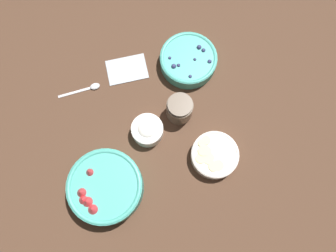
% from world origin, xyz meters
% --- Properties ---
extents(ground_plane, '(4.00, 4.00, 0.00)m').
position_xyz_m(ground_plane, '(0.00, 0.00, 0.00)').
color(ground_plane, '#4C3323').
extents(bowl_strawberries, '(0.21, 0.21, 0.10)m').
position_xyz_m(bowl_strawberries, '(0.09, 0.10, 0.04)').
color(bowl_strawberries, '#47AD9E').
rests_on(bowl_strawberries, ground_plane).
extents(bowl_blueberries, '(0.18, 0.18, 0.05)m').
position_xyz_m(bowl_blueberries, '(-0.27, -0.21, 0.03)').
color(bowl_blueberries, '#47AD9E').
rests_on(bowl_blueberries, ground_plane).
extents(bowl_bananas, '(0.14, 0.14, 0.04)m').
position_xyz_m(bowl_bananas, '(-0.24, 0.11, 0.03)').
color(bowl_bananas, silver).
rests_on(bowl_bananas, ground_plane).
extents(bowl_cream, '(0.10, 0.10, 0.06)m').
position_xyz_m(bowl_cream, '(-0.07, -0.02, 0.03)').
color(bowl_cream, white).
rests_on(bowl_cream, ground_plane).
extents(jar_chocolate, '(0.08, 0.08, 0.09)m').
position_xyz_m(jar_chocolate, '(-0.19, -0.05, 0.04)').
color(jar_chocolate, brown).
rests_on(jar_chocolate, ground_plane).
extents(napkin, '(0.14, 0.10, 0.01)m').
position_xyz_m(napkin, '(-0.07, -0.25, 0.00)').
color(napkin, '#B2BCC6').
rests_on(napkin, ground_plane).
extents(spoon, '(0.14, 0.02, 0.01)m').
position_xyz_m(spoon, '(0.07, -0.22, 0.00)').
color(spoon, silver).
rests_on(spoon, ground_plane).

